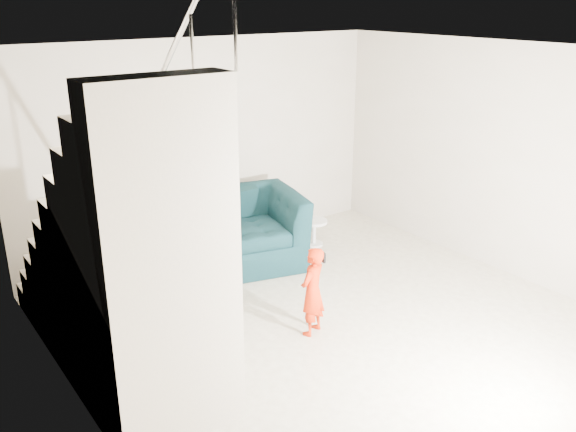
# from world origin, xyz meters

# --- Properties ---
(floor) EXTENTS (5.50, 5.50, 0.00)m
(floor) POSITION_xyz_m (0.00, 0.00, 0.00)
(floor) COLOR gray
(floor) RESTS_ON ground
(ceiling) EXTENTS (5.50, 5.50, 0.00)m
(ceiling) POSITION_xyz_m (0.00, 0.00, 2.70)
(ceiling) COLOR silver
(ceiling) RESTS_ON back_wall
(back_wall) EXTENTS (5.00, 0.00, 5.00)m
(back_wall) POSITION_xyz_m (0.00, 2.75, 1.35)
(back_wall) COLOR #A29784
(back_wall) RESTS_ON floor
(left_wall) EXTENTS (0.00, 5.50, 5.50)m
(left_wall) POSITION_xyz_m (-2.50, 0.00, 1.35)
(left_wall) COLOR #A29784
(left_wall) RESTS_ON floor
(right_wall) EXTENTS (0.00, 5.50, 5.50)m
(right_wall) POSITION_xyz_m (2.50, 0.00, 1.35)
(right_wall) COLOR #A29784
(right_wall) RESTS_ON floor
(armchair) EXTENTS (1.61, 1.49, 0.88)m
(armchair) POSITION_xyz_m (0.09, 2.04, 0.44)
(armchair) COLOR black
(armchair) RESTS_ON floor
(toddler) EXTENTS (0.39, 0.33, 0.91)m
(toddler) POSITION_xyz_m (-0.28, 0.21, 0.45)
(toddler) COLOR #AA1305
(toddler) RESTS_ON floor
(side_table) EXTENTS (0.35, 0.35, 0.35)m
(side_table) POSITION_xyz_m (1.14, 1.97, 0.24)
(side_table) COLOR silver
(side_table) RESTS_ON floor
(staircase) EXTENTS (1.02, 3.03, 3.62)m
(staircase) POSITION_xyz_m (-2.00, 0.55, 0.95)
(staircase) COLOR #ADA089
(staircase) RESTS_ON floor
(cushion) EXTENTS (0.41, 0.20, 0.41)m
(cushion) POSITION_xyz_m (0.23, 2.32, 0.68)
(cushion) COLOR black
(cushion) RESTS_ON armchair
(throw) EXTENTS (0.05, 0.54, 0.61)m
(throw) POSITION_xyz_m (-0.44, 1.94, 0.55)
(throw) COLOR black
(throw) RESTS_ON armchair
(phone) EXTENTS (0.03, 0.05, 0.10)m
(phone) POSITION_xyz_m (-0.16, 0.18, 0.79)
(phone) COLOR black
(phone) RESTS_ON toddler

